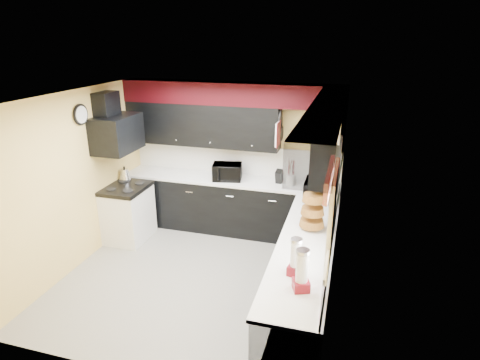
# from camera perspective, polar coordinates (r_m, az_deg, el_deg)

# --- Properties ---
(ground) EXTENTS (3.60, 3.60, 0.00)m
(ground) POSITION_cam_1_polar(r_m,az_deg,el_deg) (5.83, -5.97, -13.44)
(ground) COLOR gray
(ground) RESTS_ON ground
(wall_back) EXTENTS (3.60, 0.06, 2.50)m
(wall_back) POSITION_cam_1_polar(r_m,az_deg,el_deg) (6.85, -0.82, 3.46)
(wall_back) COLOR #E0C666
(wall_back) RESTS_ON ground
(wall_right) EXTENTS (0.06, 3.60, 2.50)m
(wall_right) POSITION_cam_1_polar(r_m,az_deg,el_deg) (4.90, 13.52, -4.09)
(wall_right) COLOR #E0C666
(wall_right) RESTS_ON ground
(wall_left) EXTENTS (0.06, 3.60, 2.50)m
(wall_left) POSITION_cam_1_polar(r_m,az_deg,el_deg) (6.13, -22.25, -0.11)
(wall_left) COLOR #E0C666
(wall_left) RESTS_ON ground
(ceiling) EXTENTS (3.60, 3.60, 0.06)m
(ceiling) POSITION_cam_1_polar(r_m,az_deg,el_deg) (4.92, -7.03, 11.65)
(ceiling) COLOR white
(ceiling) RESTS_ON wall_back
(cab_back) EXTENTS (3.60, 0.60, 0.90)m
(cab_back) POSITION_cam_1_polar(r_m,az_deg,el_deg) (6.86, -1.50, -3.65)
(cab_back) COLOR black
(cab_back) RESTS_ON ground
(cab_right) EXTENTS (0.60, 3.00, 0.90)m
(cab_right) POSITION_cam_1_polar(r_m,az_deg,el_deg) (5.03, 9.07, -13.48)
(cab_right) COLOR black
(cab_right) RESTS_ON ground
(counter_back) EXTENTS (3.62, 0.64, 0.04)m
(counter_back) POSITION_cam_1_polar(r_m,az_deg,el_deg) (6.68, -1.54, 0.04)
(counter_back) COLOR white
(counter_back) RESTS_ON cab_back
(counter_right) EXTENTS (0.64, 3.02, 0.04)m
(counter_right) POSITION_cam_1_polar(r_m,az_deg,el_deg) (4.79, 9.38, -8.78)
(counter_right) COLOR white
(counter_right) RESTS_ON cab_right
(splash_back) EXTENTS (3.60, 0.02, 0.50)m
(splash_back) POSITION_cam_1_polar(r_m,az_deg,el_deg) (6.86, -0.84, 2.96)
(splash_back) COLOR white
(splash_back) RESTS_ON counter_back
(splash_right) EXTENTS (0.02, 3.60, 0.50)m
(splash_right) POSITION_cam_1_polar(r_m,az_deg,el_deg) (4.92, 13.35, -4.72)
(splash_right) COLOR white
(splash_right) RESTS_ON counter_right
(upper_back) EXTENTS (2.60, 0.35, 0.70)m
(upper_back) POSITION_cam_1_polar(r_m,az_deg,el_deg) (6.71, -5.41, 7.87)
(upper_back) COLOR black
(upper_back) RESTS_ON wall_back
(upper_right) EXTENTS (0.35, 1.80, 0.70)m
(upper_right) POSITION_cam_1_polar(r_m,az_deg,el_deg) (5.57, 12.69, 4.95)
(upper_right) COLOR black
(upper_right) RESTS_ON wall_right
(soffit_back) EXTENTS (3.60, 0.36, 0.35)m
(soffit_back) POSITION_cam_1_polar(r_m,az_deg,el_deg) (6.45, -1.33, 12.20)
(soffit_back) COLOR black
(soffit_back) RESTS_ON wall_back
(soffit_right) EXTENTS (0.36, 3.24, 0.35)m
(soffit_right) POSITION_cam_1_polar(r_m,az_deg,el_deg) (4.40, 12.17, 8.06)
(soffit_right) COLOR black
(soffit_right) RESTS_ON wall_right
(stove) EXTENTS (0.60, 0.75, 0.86)m
(stove) POSITION_cam_1_polar(r_m,az_deg,el_deg) (6.83, -15.58, -4.73)
(stove) COLOR white
(stove) RESTS_ON ground
(cooktop) EXTENTS (0.62, 0.77, 0.06)m
(cooktop) POSITION_cam_1_polar(r_m,az_deg,el_deg) (6.65, -15.94, -1.12)
(cooktop) COLOR black
(cooktop) RESTS_ON stove
(hood) EXTENTS (0.50, 0.78, 0.55)m
(hood) POSITION_cam_1_polar(r_m,az_deg,el_deg) (6.43, -17.08, 6.35)
(hood) COLOR black
(hood) RESTS_ON wall_left
(hood_duct) EXTENTS (0.24, 0.40, 0.40)m
(hood_duct) POSITION_cam_1_polar(r_m,az_deg,el_deg) (6.42, -18.46, 10.02)
(hood_duct) COLOR black
(hood_duct) RESTS_ON wall_left
(window) EXTENTS (0.03, 0.86, 0.96)m
(window) POSITION_cam_1_polar(r_m,az_deg,el_deg) (3.95, 12.94, -5.28)
(window) COLOR white
(window) RESTS_ON wall_right
(valance) EXTENTS (0.04, 0.88, 0.20)m
(valance) POSITION_cam_1_polar(r_m,az_deg,el_deg) (3.80, 12.58, 0.26)
(valance) COLOR red
(valance) RESTS_ON wall_right
(pan_top) EXTENTS (0.03, 0.22, 0.40)m
(pan_top) POSITION_cam_1_polar(r_m,az_deg,el_deg) (6.25, 5.79, 8.82)
(pan_top) COLOR black
(pan_top) RESTS_ON upper_back
(pan_mid) EXTENTS (0.03, 0.28, 0.46)m
(pan_mid) POSITION_cam_1_polar(r_m,az_deg,el_deg) (6.18, 5.49, 6.33)
(pan_mid) COLOR black
(pan_mid) RESTS_ON upper_back
(pan_low) EXTENTS (0.03, 0.24, 0.42)m
(pan_low) POSITION_cam_1_polar(r_m,az_deg,el_deg) (6.43, 5.91, 6.59)
(pan_low) COLOR black
(pan_low) RESTS_ON upper_back
(cut_board) EXTENTS (0.03, 0.26, 0.35)m
(cut_board) POSITION_cam_1_polar(r_m,az_deg,el_deg) (6.05, 5.39, 6.52)
(cut_board) COLOR white
(cut_board) RESTS_ON upper_back
(baskets) EXTENTS (0.27, 0.27, 0.50)m
(baskets) POSITION_cam_1_polar(r_m,az_deg,el_deg) (4.98, 10.27, -4.29)
(baskets) COLOR brown
(baskets) RESTS_ON upper_right
(clock) EXTENTS (0.03, 0.30, 0.30)m
(clock) POSITION_cam_1_polar(r_m,az_deg,el_deg) (6.08, -21.72, 8.64)
(clock) COLOR black
(clock) RESTS_ON wall_left
(deco_plate) EXTENTS (0.03, 0.24, 0.24)m
(deco_plate) POSITION_cam_1_polar(r_m,az_deg,el_deg) (4.25, 13.95, 6.45)
(deco_plate) COLOR white
(deco_plate) RESTS_ON wall_right
(toaster_oven) EXTENTS (0.53, 0.47, 0.27)m
(toaster_oven) POSITION_cam_1_polar(r_m,az_deg,el_deg) (6.59, -1.84, 1.17)
(toaster_oven) COLOR black
(toaster_oven) RESTS_ON counter_back
(microwave) EXTENTS (0.34, 0.49, 0.27)m
(microwave) POSITION_cam_1_polar(r_m,az_deg,el_deg) (5.95, 10.77, -1.31)
(microwave) COLOR black
(microwave) RESTS_ON counter_right
(utensil_crock) EXTENTS (0.21, 0.21, 0.17)m
(utensil_crock) POSITION_cam_1_polar(r_m,az_deg,el_deg) (6.43, 7.23, 0.07)
(utensil_crock) COLOR silver
(utensil_crock) RESTS_ON counter_back
(knife_block) EXTENTS (0.11, 0.15, 0.22)m
(knife_block) POSITION_cam_1_polar(r_m,az_deg,el_deg) (6.47, 5.59, 0.48)
(knife_block) COLOR black
(knife_block) RESTS_ON counter_back
(kettle) EXTENTS (0.24, 0.24, 0.18)m
(kettle) POSITION_cam_1_polar(r_m,az_deg,el_deg) (6.94, -16.06, 0.79)
(kettle) COLOR #ACACB0
(kettle) RESTS_ON cooktop
(dispenser_a) EXTENTS (0.16, 0.16, 0.37)m
(dispenser_a) POSITION_cam_1_polar(r_m,az_deg,el_deg) (4.06, 7.92, -10.98)
(dispenser_a) COLOR #570802
(dispenser_a) RESTS_ON counter_right
(dispenser_b) EXTENTS (0.19, 0.19, 0.40)m
(dispenser_b) POSITION_cam_1_polar(r_m,az_deg,el_deg) (3.85, 8.78, -12.70)
(dispenser_b) COLOR #58000D
(dispenser_b) RESTS_ON counter_right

